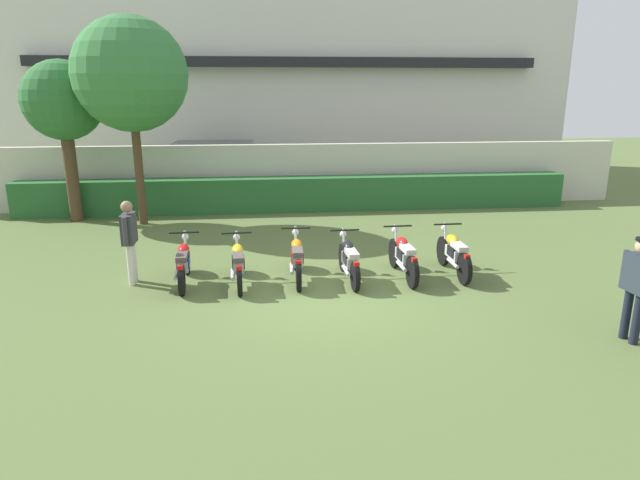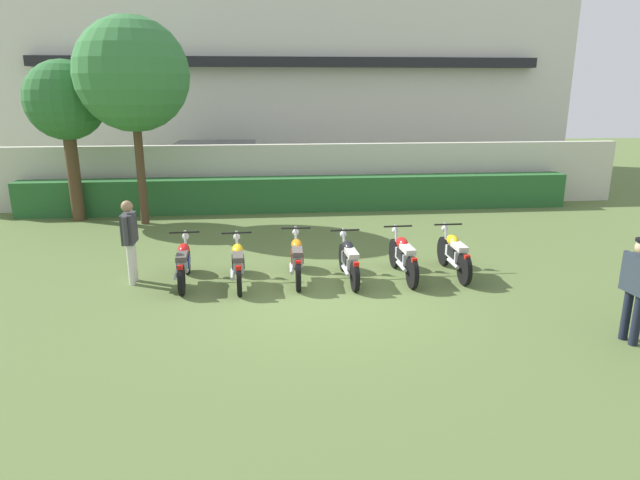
{
  "view_description": "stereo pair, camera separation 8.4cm",
  "coord_description": "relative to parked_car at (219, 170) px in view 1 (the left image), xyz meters",
  "views": [
    {
      "loc": [
        -1.16,
        -9.65,
        3.76
      ],
      "look_at": [
        0.0,
        1.06,
        0.75
      ],
      "focal_mm": 30.95,
      "sensor_mm": 36.0,
      "label": 1
    },
    {
      "loc": [
        -1.08,
        -9.66,
        3.76
      ],
      "look_at": [
        0.0,
        1.06,
        0.75
      ],
      "focal_mm": 30.95,
      "sensor_mm": 36.0,
      "label": 2
    }
  ],
  "objects": [
    {
      "name": "motorcycle_in_row_1",
      "position": [
        0.98,
        -9.25,
        -0.5
      ],
      "size": [
        0.6,
        1.8,
        0.94
      ],
      "rotation": [
        0.0,
        0.0,
        1.63
      ],
      "color": "black",
      "rests_on": "ground"
    },
    {
      "name": "officer_0",
      "position": [
        6.99,
        -12.43,
        0.02
      ],
      "size": [
        0.27,
        0.65,
        1.63
      ],
      "rotation": [
        0.0,
        0.0,
        3.26
      ],
      "color": "black",
      "rests_on": "ground"
    },
    {
      "name": "parked_car",
      "position": [
        0.0,
        0.0,
        0.0
      ],
      "size": [
        4.57,
        2.22,
        1.89
      ],
      "rotation": [
        0.0,
        0.0,
        -0.04
      ],
      "color": "silver",
      "rests_on": "ground"
    },
    {
      "name": "motorcycle_in_row_3",
      "position": [
        3.17,
        -9.25,
        -0.5
      ],
      "size": [
        0.6,
        1.8,
        0.94
      ],
      "rotation": [
        0.0,
        0.0,
        1.61
      ],
      "color": "black",
      "rests_on": "ground"
    },
    {
      "name": "ground",
      "position": [
        2.63,
        -9.94,
        -0.94
      ],
      "size": [
        60.0,
        60.0,
        0.0
      ],
      "primitive_type": "plane",
      "color": "#566B38"
    },
    {
      "name": "motorcycle_in_row_0",
      "position": [
        -0.08,
        -9.12,
        -0.5
      ],
      "size": [
        0.6,
        1.82,
        0.94
      ],
      "rotation": [
        0.0,
        0.0,
        1.62
      ],
      "color": "black",
      "rests_on": "ground"
    },
    {
      "name": "inspector_person",
      "position": [
        -1.1,
        -8.97,
        0.04
      ],
      "size": [
        0.22,
        0.67,
        1.66
      ],
      "color": "silver",
      "rests_on": "ground"
    },
    {
      "name": "hedge_row",
      "position": [
        2.63,
        -2.71,
        -0.41
      ],
      "size": [
        16.93,
        0.7,
        1.05
      ],
      "primitive_type": "cube",
      "color": "#28602D",
      "rests_on": "ground"
    },
    {
      "name": "compound_wall",
      "position": [
        2.63,
        -2.01,
        0.06
      ],
      "size": [
        21.17,
        0.3,
        1.99
      ],
      "primitive_type": "cube",
      "color": "beige",
      "rests_on": "ground"
    },
    {
      "name": "motorcycle_in_row_2",
      "position": [
        2.14,
        -9.1,
        -0.49
      ],
      "size": [
        0.6,
        1.89,
        0.96
      ],
      "rotation": [
        0.0,
        0.0,
        1.55
      ],
      "color": "black",
      "rests_on": "ground"
    },
    {
      "name": "tree_near_inspector",
      "position": [
        -3.87,
        -3.36,
        2.39
      ],
      "size": [
        2.18,
        2.18,
        4.48
      ],
      "color": "#4C3823",
      "rests_on": "ground"
    },
    {
      "name": "motorcycle_in_row_4",
      "position": [
        4.29,
        -9.19,
        -0.48
      ],
      "size": [
        0.6,
        1.91,
        0.97
      ],
      "rotation": [
        0.0,
        0.0,
        1.6
      ],
      "color": "black",
      "rests_on": "ground"
    },
    {
      "name": "motorcycle_in_row_5",
      "position": [
        5.37,
        -9.12,
        -0.48
      ],
      "size": [
        0.6,
        1.87,
        0.97
      ],
      "rotation": [
        0.0,
        0.0,
        1.58
      ],
      "color": "black",
      "rests_on": "ground"
    },
    {
      "name": "tree_far_side",
      "position": [
        -1.87,
        -3.98,
        3.11
      ],
      "size": [
        3.01,
        3.01,
        5.57
      ],
      "color": "#4C3823",
      "rests_on": "ground"
    },
    {
      "name": "building",
      "position": [
        2.63,
        5.0,
        3.42
      ],
      "size": [
        22.28,
        6.5,
        8.71
      ],
      "color": "silver",
      "rests_on": "ground"
    }
  ]
}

